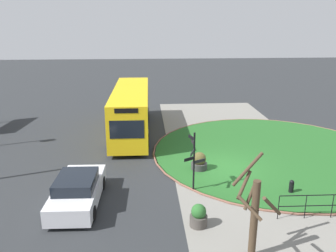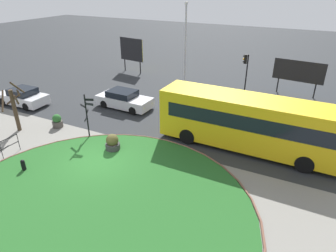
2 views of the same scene
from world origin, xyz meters
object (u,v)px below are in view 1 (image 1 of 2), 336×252
object	(u,v)px
bollard_foreground	(291,187)
planter_kerbside	(199,216)
street_tree_bare	(254,212)
car_near_lane	(78,190)
planter_near_signpost	(199,162)
signpost_directional	(194,158)
bus_yellow	(131,110)

from	to	relation	value
bollard_foreground	planter_kerbside	world-z (taller)	planter_kerbside
planter_kerbside	street_tree_bare	distance (m)	2.87
car_near_lane	planter_kerbside	size ratio (longest dim) A/B	4.72
planter_near_signpost	bollard_foreground	bearing A→B (deg)	-126.72
signpost_directional	street_tree_bare	bearing A→B (deg)	-164.93
bus_yellow	planter_kerbside	xyz separation A→B (m)	(-12.56, -3.09, -1.31)
car_near_lane	planter_kerbside	xyz separation A→B (m)	(-2.13, -5.17, -0.23)
planter_kerbside	signpost_directional	bearing A→B (deg)	-3.72
signpost_directional	street_tree_bare	world-z (taller)	street_tree_bare
bollard_foreground	planter_kerbside	xyz separation A→B (m)	(-2.41, 4.87, 0.07)
bus_yellow	planter_kerbside	distance (m)	13.00
bus_yellow	street_tree_bare	size ratio (longest dim) A/B	2.93
bollard_foreground	planter_near_signpost	world-z (taller)	planter_near_signpost
bollard_foreground	street_tree_bare	xyz separation A→B (m)	(-4.41, 3.32, 1.42)
signpost_directional	bus_yellow	world-z (taller)	bus_yellow
planter_near_signpost	street_tree_bare	size ratio (longest dim) A/B	0.29
car_near_lane	planter_near_signpost	xyz separation A→B (m)	(3.26, -6.04, -0.19)
planter_near_signpost	planter_kerbside	distance (m)	5.46
planter_kerbside	street_tree_bare	world-z (taller)	street_tree_bare
bus_yellow	planter_near_signpost	size ratio (longest dim) A/B	10.04
car_near_lane	planter_kerbside	world-z (taller)	car_near_lane
bus_yellow	planter_kerbside	world-z (taller)	bus_yellow
bollard_foreground	bus_yellow	bearing A→B (deg)	38.08
bollard_foreground	bus_yellow	distance (m)	12.97
signpost_directional	street_tree_bare	xyz separation A→B (m)	(-5.03, -1.35, 0.05)
signpost_directional	bus_yellow	bearing A→B (deg)	19.01
planter_near_signpost	planter_kerbside	bearing A→B (deg)	170.90
bus_yellow	car_near_lane	distance (m)	10.68
signpost_directional	bollard_foreground	distance (m)	4.91
signpost_directional	bus_yellow	distance (m)	10.08
bus_yellow	planter_near_signpost	xyz separation A→B (m)	(-7.16, -3.95, -1.27)
street_tree_bare	bollard_foreground	bearing A→B (deg)	-36.95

